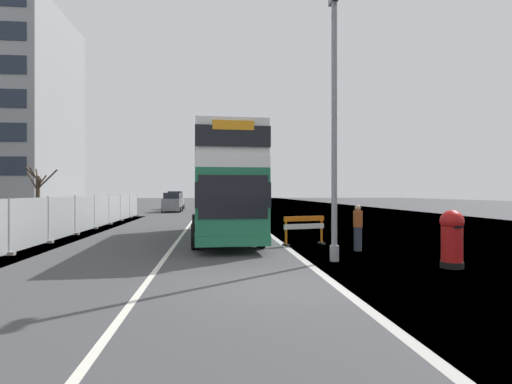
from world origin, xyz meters
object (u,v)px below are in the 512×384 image
Objects in this scene: lamppost_foreground at (334,136)px; car_receding_far at (176,201)px; double_decker_bus at (222,185)px; roadworks_barrier at (304,226)px; car_receding_mid at (172,203)px; car_oncoming_near at (223,204)px; red_pillar_postbox at (452,236)px; pedestrian_at_kerb at (358,228)px.

car_receding_far is (-8.66, 39.96, -2.93)m from lamppost_foreground.
lamppost_foreground reaches higher than double_decker_bus.
car_receding_far is at bearing 102.23° from lamppost_foreground.
roadworks_barrier is 30.26m from car_receding_mid.
double_decker_bus is at bearing 141.34° from roadworks_barrier.
lamppost_foreground reaches higher than car_receding_mid.
car_oncoming_near is 15.23m from car_receding_far.
car_oncoming_near reaches higher than roadworks_barrier.
car_oncoming_near is 1.01× the size of car_receding_far.
pedestrian_at_kerb reaches higher than red_pillar_postbox.
double_decker_bus is 19.26m from car_oncoming_near.
double_decker_bus reaches higher than red_pillar_postbox.
car_oncoming_near is at bearing 100.88° from pedestrian_at_kerb.
lamppost_foreground is 4.58× the size of roadworks_barrier.
double_decker_bus is 10.48m from red_pillar_postbox.
double_decker_bus is 2.53× the size of car_receding_far.
lamppost_foreground is at bearing 154.45° from red_pillar_postbox.
car_receding_mid is at bearing 108.31° from red_pillar_postbox.
car_receding_far reaches higher than roadworks_barrier.
car_receding_far reaches higher than red_pillar_postbox.
red_pillar_postbox is at bearing -71.69° from car_receding_mid.
double_decker_bus is 6.51× the size of pedestrian_at_kerb.
double_decker_bus is 6.89m from pedestrian_at_kerb.
car_oncoming_near is 0.99× the size of car_receding_mid.
double_decker_bus is 1.32× the size of lamppost_foreground.
double_decker_bus is 7.59m from lamppost_foreground.
red_pillar_postbox is 0.37× the size of car_receding_mid.
lamppost_foreground is (3.41, -6.62, 1.46)m from double_decker_bus.
pedestrian_at_kerb reaches higher than roadworks_barrier.
car_receding_mid reaches higher than pedestrian_at_kerb.
car_receding_far reaches higher than car_receding_mid.
red_pillar_postbox is 27.95m from car_oncoming_near.
car_receding_mid is 2.64× the size of pedestrian_at_kerb.
pedestrian_at_kerb is at bearing 112.81° from red_pillar_postbox.
double_decker_bus is at bearing 128.66° from red_pillar_postbox.
car_receding_mid is at bearing 104.20° from lamppost_foreground.
double_decker_bus reaches higher than car_receding_far.
car_receding_far is at bearing 103.40° from roadworks_barrier.
car_receding_far is at bearing 98.96° from double_decker_bus.
pedestrian_at_kerb is (9.91, -30.93, -0.14)m from car_receding_mid.
pedestrian_at_kerb is (1.55, 2.14, -3.13)m from lamppost_foreground.
double_decker_bus is 2.47× the size of car_receding_mid.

